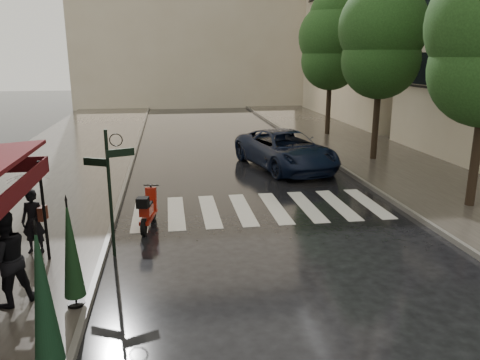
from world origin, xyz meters
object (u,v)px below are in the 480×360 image
object	(u,v)px
parasol_front	(43,295)
scooter	(148,211)
parasol_back	(71,249)
pedestrian_with_umbrella	(30,189)
pedestrian_terrace	(5,259)
parked_car	(285,150)

from	to	relation	value
parasol_front	scooter	bearing A→B (deg)	79.17
scooter	parasol_back	world-z (taller)	parasol_back
pedestrian_with_umbrella	pedestrian_terrace	size ratio (longest dim) A/B	1.29
scooter	parasol_back	bearing A→B (deg)	-95.40
pedestrian_with_umbrella	parasol_back	xyz separation A→B (m)	(1.39, -2.71, -0.45)
parasol_front	parasol_back	world-z (taller)	parasol_front
parked_car	parasol_back	world-z (taller)	parasol_back
parasol_front	parked_car	bearing A→B (deg)	62.02
parasol_front	pedestrian_with_umbrella	bearing A→B (deg)	106.42
pedestrian_terrace	parasol_back	distance (m)	1.28
pedestrian_terrace	parked_car	xyz separation A→B (m)	(8.03, 10.55, -0.25)
scooter	parasol_back	distance (m)	4.52
pedestrian_terrace	parked_car	size ratio (longest dim) A/B	0.32
pedestrian_with_umbrella	scooter	size ratio (longest dim) A/B	1.44
pedestrian_with_umbrella	parked_car	world-z (taller)	pedestrian_with_umbrella
parked_car	pedestrian_terrace	bearing A→B (deg)	-140.84
pedestrian_terrace	parasol_front	bearing A→B (deg)	80.89
parasol_front	pedestrian_terrace	bearing A→B (deg)	118.94
pedestrian_with_umbrella	pedestrian_terrace	distance (m)	2.56
pedestrian_with_umbrella	parasol_front	distance (m)	4.92
parked_car	parasol_front	bearing A→B (deg)	-131.53
pedestrian_with_umbrella	pedestrian_terrace	world-z (taller)	pedestrian_with_umbrella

